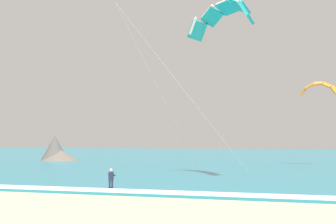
{
  "coord_description": "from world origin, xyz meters",
  "views": [
    {
      "loc": [
        12.9,
        -11.7,
        3.94
      ],
      "look_at": [
        5.01,
        18.46,
        6.0
      ],
      "focal_mm": 43.02,
      "sensor_mm": 36.0,
      "label": 1
    }
  ],
  "objects_px": {
    "kitesurfer": "(111,179)",
    "kite_primary": "(223,15)",
    "kite_distant": "(318,87)",
    "surfboard": "(111,191)"
  },
  "relations": [
    {
      "from": "kitesurfer",
      "to": "kite_distant",
      "type": "relative_size",
      "value": 0.34
    },
    {
      "from": "surfboard",
      "to": "kite_primary",
      "type": "height_order",
      "value": "kite_primary"
    },
    {
      "from": "kitesurfer",
      "to": "kite_primary",
      "type": "height_order",
      "value": "kite_primary"
    },
    {
      "from": "surfboard",
      "to": "kite_distant",
      "type": "distance_m",
      "value": 36.33
    },
    {
      "from": "kite_primary",
      "to": "kite_distant",
      "type": "xyz_separation_m",
      "value": [
        10.38,
        21.48,
        -4.41
      ]
    },
    {
      "from": "kitesurfer",
      "to": "kite_primary",
      "type": "bearing_deg",
      "value": 47.46
    },
    {
      "from": "surfboard",
      "to": "kite_distant",
      "type": "relative_size",
      "value": 0.29
    },
    {
      "from": "kite_primary",
      "to": "kite_distant",
      "type": "height_order",
      "value": "kite_primary"
    },
    {
      "from": "kitesurfer",
      "to": "kite_distant",
      "type": "bearing_deg",
      "value": 58.91
    },
    {
      "from": "surfboard",
      "to": "kite_distant",
      "type": "xyz_separation_m",
      "value": [
        17.89,
        29.68,
        10.91
      ]
    }
  ]
}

